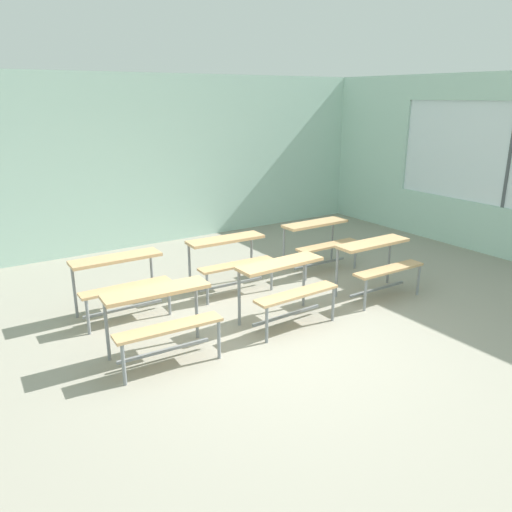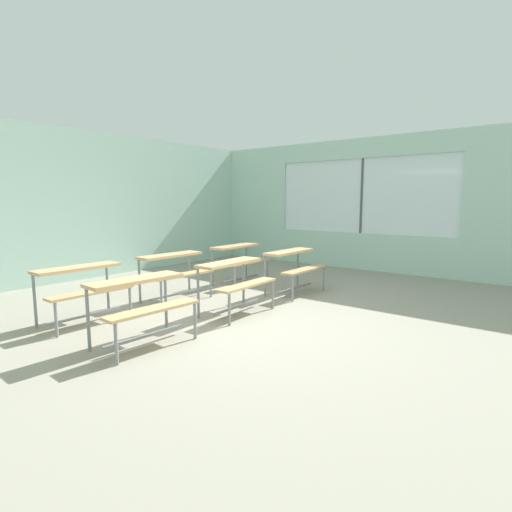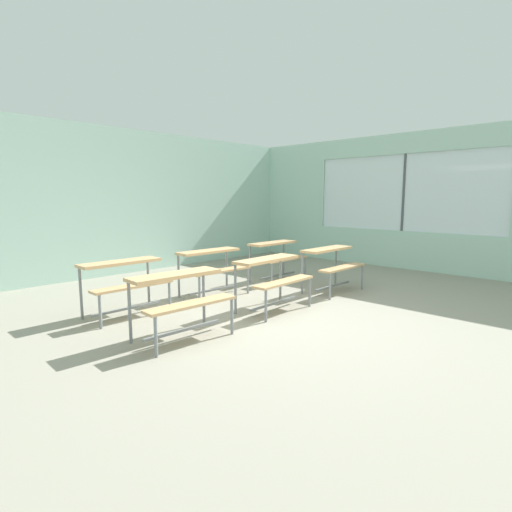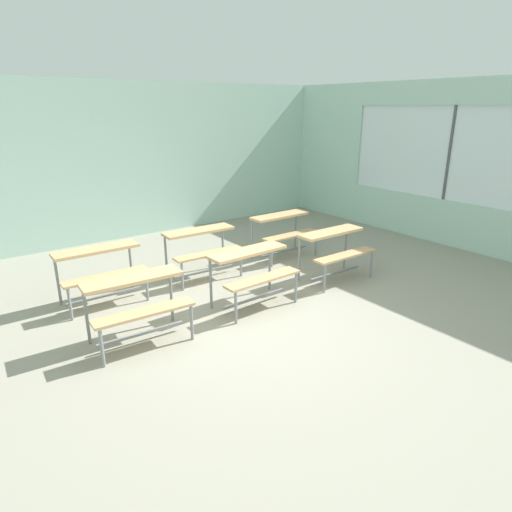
% 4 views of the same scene
% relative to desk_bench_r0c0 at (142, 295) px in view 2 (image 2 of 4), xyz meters
% --- Properties ---
extents(ground, '(10.00, 9.00, 0.05)m').
position_rel_desk_bench_r0c0_xyz_m(ground, '(1.19, -0.35, -0.59)').
color(ground, gray).
extents(wall_back, '(10.00, 0.12, 3.00)m').
position_rel_desk_bench_r0c0_xyz_m(wall_back, '(1.19, 4.15, 0.94)').
color(wall_back, silver).
rests_on(wall_back, ground).
extents(wall_right, '(0.12, 9.00, 3.00)m').
position_rel_desk_bench_r0c0_xyz_m(wall_right, '(6.19, -0.48, 0.88)').
color(wall_right, silver).
rests_on(wall_right, ground).
extents(desk_bench_r0c0, '(1.13, 0.64, 0.74)m').
position_rel_desk_bench_r0c0_xyz_m(desk_bench_r0c0, '(0.00, 0.00, 0.00)').
color(desk_bench_r0c0, tan).
rests_on(desk_bench_r0c0, ground).
extents(desk_bench_r0c1, '(1.12, 0.63, 0.74)m').
position_rel_desk_bench_r0c0_xyz_m(desk_bench_r0c1, '(1.59, 0.01, 0.00)').
color(desk_bench_r0c1, tan).
rests_on(desk_bench_r0c1, ground).
extents(desk_bench_r0c2, '(1.11, 0.60, 0.74)m').
position_rel_desk_bench_r0c0_xyz_m(desk_bench_r0c2, '(3.14, 0.02, 0.00)').
color(desk_bench_r0c2, tan).
rests_on(desk_bench_r0c2, ground).
extents(desk_bench_r1c0, '(1.11, 0.60, 0.74)m').
position_rel_desk_bench_r0c0_xyz_m(desk_bench_r1c0, '(0.01, 1.28, 0.00)').
color(desk_bench_r1c0, tan).
rests_on(desk_bench_r1c0, ground).
extents(desk_bench_r1c1, '(1.12, 0.63, 0.74)m').
position_rel_desk_bench_r0c0_xyz_m(desk_bench_r1c1, '(1.57, 1.28, 0.00)').
color(desk_bench_r1c1, tan).
rests_on(desk_bench_r1c1, ground).
extents(desk_bench_r1c2, '(1.10, 0.59, 0.74)m').
position_rel_desk_bench_r0c0_xyz_m(desk_bench_r1c2, '(3.20, 1.30, 0.00)').
color(desk_bench_r1c2, tan).
rests_on(desk_bench_r1c2, ground).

